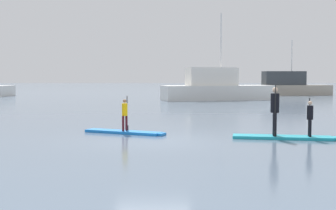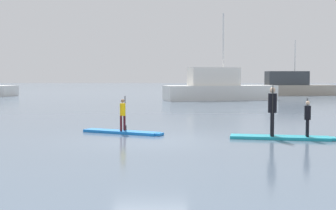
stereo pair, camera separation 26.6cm
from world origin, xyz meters
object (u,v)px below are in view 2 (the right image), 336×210
object	(u,v)px
fishing_boat_green_midground	(218,88)
paddler_child_solo	(123,113)
paddler_adult	(272,108)
trawler_grey_distant	(289,86)
paddler_child_front	(308,117)
paddleboard_near	(123,132)
paddleboard_far	(282,138)

from	to	relation	value
fishing_boat_green_midground	paddler_child_solo	bearing A→B (deg)	-103.82
paddler_child_solo	fishing_boat_green_midground	bearing A→B (deg)	76.18
paddler_adult	trawler_grey_distant	bearing A→B (deg)	75.17
paddler_child_front	fishing_boat_green_midground	xyz separation A→B (m)	(-0.50, 25.14, 0.27)
fishing_boat_green_midground	paddleboard_near	bearing A→B (deg)	-103.83
paddler_child_solo	paddler_child_front	distance (m)	6.49
paddleboard_far	paddler_adult	size ratio (longest dim) A/B	2.05
paddleboard_near	paddleboard_far	size ratio (longest dim) A/B	0.88
paddleboard_near	paddler_adult	xyz separation A→B (m)	(5.17, -1.39, 0.99)
paddleboard_far	paddler_child_front	xyz separation A→B (m)	(0.81, -0.13, 0.72)
trawler_grey_distant	paddler_child_solo	bearing A→B (deg)	-113.19
paddler_child_front	trawler_grey_distant	size ratio (longest dim) A/B	0.14
paddleboard_near	trawler_grey_distant	bearing A→B (deg)	66.81
paddleboard_far	paddler_adult	world-z (taller)	paddler_adult
paddler_adult	paddler_child_front	world-z (taller)	paddler_adult
paddler_adult	paddler_child_solo	bearing A→B (deg)	164.83
paddler_adult	paddler_child_front	xyz separation A→B (m)	(1.13, -0.18, -0.27)
paddler_child_solo	paddler_adult	distance (m)	5.36
paddleboard_far	trawler_grey_distant	xyz separation A→B (m)	(9.01, 35.28, 0.95)
paddleboard_far	fishing_boat_green_midground	world-z (taller)	fishing_boat_green_midground
paddleboard_near	paddler_child_solo	xyz separation A→B (m)	(0.01, 0.01, 0.71)
paddler_child_solo	trawler_grey_distant	bearing A→B (deg)	66.81
fishing_boat_green_midground	trawler_grey_distant	world-z (taller)	fishing_boat_green_midground
paddler_child_solo	paddler_adult	size ratio (longest dim) A/B	0.75
trawler_grey_distant	paddler_adult	bearing A→B (deg)	-104.83
fishing_boat_green_midground	trawler_grey_distant	distance (m)	13.45
paddler_adult	trawler_grey_distant	world-z (taller)	trawler_grey_distant
paddleboard_far	trawler_grey_distant	size ratio (longest dim) A/B	0.37
paddleboard_near	paddler_child_solo	bearing A→B (deg)	63.24
paddler_child_solo	paddleboard_far	bearing A→B (deg)	-14.82
paddler_adult	fishing_boat_green_midground	distance (m)	24.97
paddler_adult	trawler_grey_distant	size ratio (longest dim) A/B	0.18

